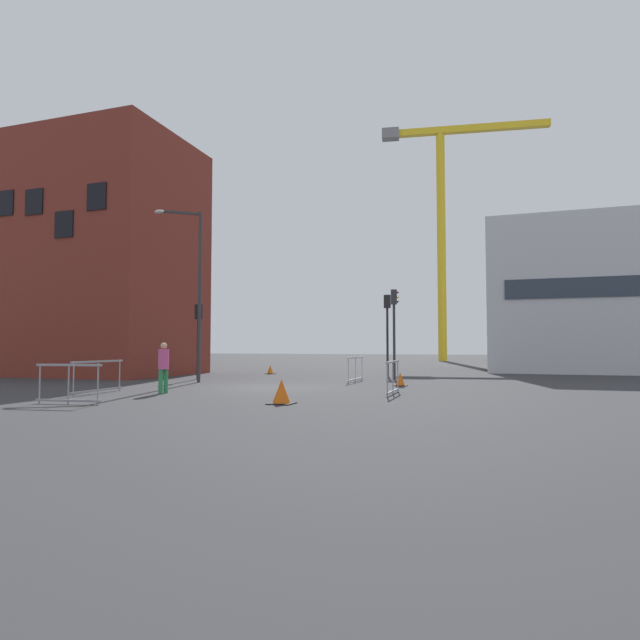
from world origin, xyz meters
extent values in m
plane|color=#333335|center=(0.00, 0.00, 0.00)|extent=(160.00, 160.00, 0.00)
cube|color=maroon|center=(-12.49, 5.28, 6.40)|extent=(9.51, 7.33, 12.79)
cube|color=black|center=(-15.34, 1.58, 8.80)|extent=(1.10, 0.06, 1.30)
cube|color=black|center=(-13.44, 1.58, 8.70)|extent=(1.10, 0.06, 1.30)
cube|color=black|center=(-11.54, 1.58, 7.43)|extent=(1.10, 0.06, 1.30)
cube|color=black|center=(-9.63, 1.58, 8.62)|extent=(1.10, 0.06, 1.30)
cube|color=silver|center=(13.95, 17.25, 4.53)|extent=(12.37, 8.34, 9.06)
cube|color=#2D3847|center=(13.95, 13.04, 4.76)|extent=(10.39, 0.08, 1.10)
cylinder|color=yellow|center=(3.23, 37.31, 12.04)|extent=(0.90, 0.90, 24.09)
cube|color=yellow|center=(6.07, 37.71, 24.49)|extent=(16.32, 2.98, 0.70)
cube|color=slate|center=(-1.96, 36.58, 24.49)|extent=(1.95, 1.44, 1.10)
cylinder|color=#2D2D30|center=(-4.00, 1.55, 3.71)|extent=(0.14, 0.14, 7.41)
cube|color=#2D2D30|center=(-4.71, 1.05, 7.31)|extent=(1.48, 1.08, 0.10)
ellipsoid|color=silver|center=(-5.42, 0.56, 7.29)|extent=(0.44, 0.24, 0.16)
cylinder|color=#232326|center=(2.75, 9.17, 1.79)|extent=(0.12, 0.12, 3.58)
cube|color=#232326|center=(2.75, 9.17, 3.93)|extent=(0.36, 0.35, 0.70)
sphere|color=red|center=(2.60, 9.26, 4.15)|extent=(0.11, 0.11, 0.11)
sphere|color=#3C2905|center=(2.60, 9.26, 3.93)|extent=(0.11, 0.11, 0.11)
sphere|color=#07330F|center=(2.60, 9.26, 3.71)|extent=(0.11, 0.11, 0.11)
cylinder|color=black|center=(-5.14, 3.33, 1.41)|extent=(0.12, 0.12, 2.82)
cube|color=black|center=(-5.14, 3.33, 3.17)|extent=(0.29, 0.32, 0.70)
sphere|color=red|center=(-5.10, 3.51, 3.39)|extent=(0.11, 0.11, 0.11)
sphere|color=#3C2905|center=(-5.10, 3.51, 3.17)|extent=(0.11, 0.11, 0.11)
sphere|color=#07330F|center=(-5.10, 3.51, 2.95)|extent=(0.11, 0.11, 0.11)
cylinder|color=#2D2D30|center=(3.63, 6.25, 1.77)|extent=(0.12, 0.12, 3.53)
cube|color=#2D2D30|center=(3.63, 6.25, 3.88)|extent=(0.32, 0.28, 0.70)
sphere|color=#390605|center=(3.80, 6.28, 4.10)|extent=(0.11, 0.11, 0.11)
sphere|color=#F2A514|center=(3.80, 6.28, 3.88)|extent=(0.11, 0.11, 0.11)
sphere|color=#07330F|center=(3.80, 6.28, 3.66)|extent=(0.11, 0.11, 0.11)
cylinder|color=#2D844C|center=(-2.38, -3.44, 0.40)|extent=(0.14, 0.14, 0.79)
cylinder|color=#2D844C|center=(-2.31, -3.26, 0.40)|extent=(0.14, 0.14, 0.79)
cylinder|color=#D14C8C|center=(-2.35, -3.35, 1.13)|extent=(0.34, 0.34, 0.66)
sphere|color=tan|center=(-2.35, -3.35, 1.56)|extent=(0.22, 0.22, 0.22)
cube|color=#B2B5BA|center=(2.26, 4.24, 1.05)|extent=(0.09, 2.60, 0.06)
cube|color=#B2B5BA|center=(2.26, 4.24, 0.10)|extent=(0.09, 2.60, 0.06)
cylinder|color=#B2B5BA|center=(2.24, 3.07, 0.53)|extent=(0.04, 0.04, 1.05)
cylinder|color=#B2B5BA|center=(2.26, 4.24, 0.53)|extent=(0.04, 0.04, 1.05)
cylinder|color=#B2B5BA|center=(2.27, 5.40, 0.53)|extent=(0.04, 0.04, 1.05)
cube|color=gray|center=(-4.40, -4.02, 1.05)|extent=(0.10, 2.38, 0.06)
cube|color=gray|center=(-4.40, -4.02, 0.10)|extent=(0.10, 2.38, 0.06)
cylinder|color=gray|center=(-4.38, -5.09, 0.53)|extent=(0.04, 0.04, 1.05)
cylinder|color=gray|center=(-4.40, -4.02, 0.53)|extent=(0.04, 0.04, 1.05)
cylinder|color=gray|center=(-4.42, -2.95, 0.53)|extent=(0.04, 0.04, 1.05)
cube|color=gray|center=(-2.83, -6.90, 1.05)|extent=(1.90, 0.34, 0.06)
cube|color=gray|center=(-2.83, -6.90, 0.10)|extent=(1.90, 0.34, 0.06)
cylinder|color=gray|center=(-3.68, -7.03, 0.53)|extent=(0.04, 0.04, 1.05)
cylinder|color=gray|center=(-2.83, -6.90, 0.53)|extent=(0.04, 0.04, 1.05)
cylinder|color=gray|center=(-1.97, -6.77, 0.53)|extent=(0.04, 0.04, 1.05)
cube|color=gray|center=(4.92, -1.35, 1.05)|extent=(0.06, 2.12, 0.06)
cube|color=gray|center=(4.92, -1.35, 0.10)|extent=(0.06, 2.12, 0.06)
cylinder|color=gray|center=(4.92, -2.30, 0.53)|extent=(0.04, 0.04, 1.05)
cylinder|color=gray|center=(4.92, -1.35, 0.53)|extent=(0.04, 0.04, 1.05)
cylinder|color=gray|center=(4.92, -0.39, 0.53)|extent=(0.04, 0.04, 1.05)
cube|color=black|center=(2.55, -5.02, 0.01)|extent=(0.66, 0.66, 0.03)
cone|color=#E55B0F|center=(2.55, -5.02, 0.33)|extent=(0.51, 0.51, 0.67)
cube|color=black|center=(4.55, 2.31, 0.01)|extent=(0.51, 0.51, 0.03)
cone|color=#E55B0F|center=(4.55, 2.31, 0.26)|extent=(0.39, 0.39, 0.52)
cube|color=black|center=(-3.78, 8.66, 0.01)|extent=(0.49, 0.49, 0.03)
cone|color=orange|center=(-3.78, 8.66, 0.25)|extent=(0.38, 0.38, 0.50)
camera|label=1|loc=(7.91, -18.01, 1.56)|focal=29.06mm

